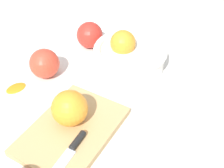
% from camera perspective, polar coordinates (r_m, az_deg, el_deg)
% --- Properties ---
extents(ground_plane, '(2.40, 2.40, 0.00)m').
position_cam_1_polar(ground_plane, '(0.72, -10.52, -3.66)').
color(ground_plane, silver).
extents(bowl, '(0.20, 0.20, 0.11)m').
position_cam_1_polar(bowl, '(0.79, 3.33, 5.63)').
color(bowl, white).
rests_on(bowl, ground_plane).
extents(cutting_board, '(0.25, 0.19, 0.02)m').
position_cam_1_polar(cutting_board, '(0.65, -7.69, -8.91)').
color(cutting_board, tan).
rests_on(cutting_board, ground_plane).
extents(orange_on_board, '(0.08, 0.08, 0.08)m').
position_cam_1_polar(orange_on_board, '(0.63, -8.16, -4.64)').
color(orange_on_board, orange).
rests_on(orange_on_board, cutting_board).
extents(knife, '(0.16, 0.03, 0.01)m').
position_cam_1_polar(knife, '(0.60, -8.37, -13.07)').
color(knife, silver).
rests_on(knife, cutting_board).
extents(apple_front_left, '(0.08, 0.08, 0.08)m').
position_cam_1_polar(apple_front_left, '(0.78, -12.89, 3.87)').
color(apple_front_left, '#D6422D').
rests_on(apple_front_left, ground_plane).
extents(apple_front_left_2, '(0.08, 0.08, 0.08)m').
position_cam_1_polar(apple_front_left_2, '(0.88, -4.32, 9.39)').
color(apple_front_left_2, red).
rests_on(apple_front_left_2, ground_plane).
extents(citrus_peel, '(0.06, 0.05, 0.01)m').
position_cam_1_polar(citrus_peel, '(0.78, -18.07, -0.57)').
color(citrus_peel, orange).
rests_on(citrus_peel, ground_plane).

